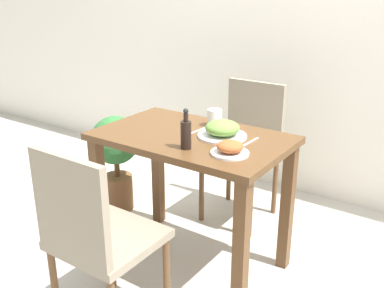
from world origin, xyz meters
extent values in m
plane|color=#B7B2A8|center=(0.00, 0.00, 0.00)|extent=(16.00, 16.00, 0.00)
cube|color=white|center=(0.00, 1.24, 1.30)|extent=(8.00, 0.05, 2.60)
cube|color=brown|center=(0.00, 0.00, 0.75)|extent=(0.99, 0.62, 0.04)
cube|color=brown|center=(-0.44, -0.26, 0.37)|extent=(0.06, 0.06, 0.73)
cube|color=brown|center=(0.44, -0.26, 0.37)|extent=(0.06, 0.06, 0.73)
cube|color=brown|center=(-0.44, 0.26, 0.37)|extent=(0.06, 0.06, 0.73)
cube|color=brown|center=(0.44, 0.26, 0.37)|extent=(0.06, 0.06, 0.73)
cube|color=gray|center=(-0.04, -0.59, 0.44)|extent=(0.42, 0.42, 0.04)
cube|color=gray|center=(-0.04, -0.78, 0.68)|extent=(0.40, 0.04, 0.44)
cylinder|color=brown|center=(0.14, -0.41, 0.21)|extent=(0.03, 0.03, 0.42)
cylinder|color=brown|center=(-0.22, -0.41, 0.21)|extent=(0.03, 0.03, 0.42)
cylinder|color=brown|center=(-0.22, -0.77, 0.21)|extent=(0.03, 0.03, 0.42)
cube|color=gray|center=(-0.04, 0.61, 0.44)|extent=(0.42, 0.42, 0.04)
cube|color=gray|center=(-0.04, 0.80, 0.68)|extent=(0.40, 0.04, 0.44)
cylinder|color=brown|center=(-0.22, 0.43, 0.21)|extent=(0.03, 0.03, 0.42)
cylinder|color=brown|center=(0.14, 0.43, 0.21)|extent=(0.03, 0.03, 0.42)
cylinder|color=brown|center=(-0.22, 0.79, 0.21)|extent=(0.03, 0.03, 0.42)
cylinder|color=brown|center=(0.14, 0.79, 0.21)|extent=(0.03, 0.03, 0.42)
cylinder|color=white|center=(0.15, 0.06, 0.77)|extent=(0.25, 0.25, 0.01)
ellipsoid|color=olive|center=(0.15, 0.06, 0.82)|extent=(0.18, 0.18, 0.08)
cylinder|color=white|center=(0.30, -0.13, 0.77)|extent=(0.18, 0.18, 0.01)
ellipsoid|color=#A35128|center=(0.30, -0.13, 0.81)|extent=(0.12, 0.12, 0.05)
cylinder|color=white|center=(0.02, 0.20, 0.81)|extent=(0.08, 0.08, 0.09)
cylinder|color=black|center=(0.09, -0.18, 0.83)|extent=(0.05, 0.05, 0.13)
cylinder|color=black|center=(0.09, -0.18, 0.92)|extent=(0.02, 0.02, 0.04)
sphere|color=black|center=(0.09, -0.18, 0.95)|extent=(0.03, 0.03, 0.03)
cube|color=silver|center=(-0.01, 0.06, 0.77)|extent=(0.02, 0.17, 0.00)
cube|color=silver|center=(0.30, 0.06, 0.77)|extent=(0.02, 0.17, 0.00)
cylinder|color=brown|center=(-0.78, 0.23, 0.12)|extent=(0.20, 0.20, 0.25)
cylinder|color=brown|center=(-0.78, 0.23, 0.30)|extent=(0.04, 0.04, 0.10)
sphere|color=#2D6B33|center=(-0.78, 0.23, 0.51)|extent=(0.33, 0.33, 0.33)
camera|label=1|loc=(1.24, -1.80, 1.52)|focal=42.00mm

